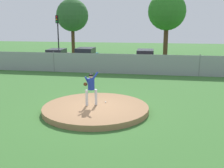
{
  "coord_description": "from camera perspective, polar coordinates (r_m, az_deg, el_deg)",
  "views": [
    {
      "loc": [
        2.97,
        -12.24,
        4.22
      ],
      "look_at": [
        0.49,
        1.81,
        0.98
      ],
      "focal_mm": 43.48,
      "sensor_mm": 36.0,
      "label": 1
    }
  ],
  "objects": [
    {
      "name": "ground_plane",
      "position": [
        18.96,
        0.76,
        -0.06
      ],
      "size": [
        80.0,
        80.0,
        0.0
      ],
      "primitive_type": "plane",
      "color": "#386B2D"
    },
    {
      "name": "asphalt_strip",
      "position": [
        27.23,
        3.65,
        3.87
      ],
      "size": [
        44.0,
        7.0,
        0.01
      ],
      "primitive_type": "cube",
      "color": "#2B2B2D",
      "rests_on": "ground_plane"
    },
    {
      "name": "pitchers_mound",
      "position": [
        13.24,
        -3.45,
        -5.2
      ],
      "size": [
        5.13,
        5.13,
        0.26
      ],
      "primitive_type": "cylinder",
      "color": "#99704C",
      "rests_on": "ground_plane"
    },
    {
      "name": "pitcher_youth",
      "position": [
        13.13,
        -4.44,
        -0.45
      ],
      "size": [
        0.77,
        0.32,
        1.67
      ],
      "color": "silver",
      "rests_on": "pitchers_mound"
    },
    {
      "name": "baseball",
      "position": [
        13.71,
        -1.36,
        -3.81
      ],
      "size": [
        0.07,
        0.07,
        0.07
      ],
      "primitive_type": "sphere",
      "color": "white",
      "rests_on": "pitchers_mound"
    },
    {
      "name": "chainlink_fence",
      "position": [
        22.69,
        2.4,
        4.23
      ],
      "size": [
        30.64,
        0.07,
        1.78
      ],
      "color": "gray",
      "rests_on": "ground_plane"
    },
    {
      "name": "parked_car_red",
      "position": [
        26.65,
        6.98,
        5.32
      ],
      "size": [
        1.87,
        4.51,
        1.67
      ],
      "color": "#A81919",
      "rests_on": "ground_plane"
    },
    {
      "name": "parked_car_teal",
      "position": [
        27.81,
        -5.57,
        5.71
      ],
      "size": [
        1.91,
        4.15,
        1.73
      ],
      "color": "#146066",
      "rests_on": "ground_plane"
    },
    {
      "name": "parked_car_champagne",
      "position": [
        29.06,
        -11.55,
        5.67
      ],
      "size": [
        2.0,
        4.22,
        1.54
      ],
      "color": "tan",
      "rests_on": "ground_plane"
    },
    {
      "name": "traffic_cone_orange",
      "position": [
        26.33,
        1.17,
        4.15
      ],
      "size": [
        0.4,
        0.4,
        0.55
      ],
      "color": "orange",
      "rests_on": "asphalt_strip"
    },
    {
      "name": "traffic_light_near",
      "position": [
        32.74,
        -11.36,
        11.17
      ],
      "size": [
        0.28,
        0.46,
        5.03
      ],
      "color": "black",
      "rests_on": "ground_plane"
    },
    {
      "name": "tree_broad_left",
      "position": [
        37.57,
        -8.35,
        14.07
      ],
      "size": [
        4.27,
        4.27,
        7.3
      ],
      "color": "#4C331E",
      "rests_on": "ground_plane"
    },
    {
      "name": "tree_tall_centre",
      "position": [
        36.01,
        11.48,
        14.71
      ],
      "size": [
        4.77,
        4.77,
        8.0
      ],
      "color": "#4C331E",
      "rests_on": "ground_plane"
    }
  ]
}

